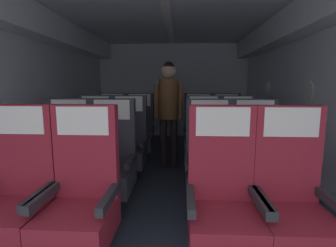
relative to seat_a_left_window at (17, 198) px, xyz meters
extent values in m
cube|color=#2D3342|center=(0.95, 1.63, -0.48)|extent=(3.86, 6.36, 0.02)
cube|color=silver|center=(-0.87, 1.63, 0.67)|extent=(0.08, 5.96, 2.27)
cube|color=silver|center=(2.78, 1.63, 0.67)|extent=(0.08, 5.96, 2.27)
cube|color=silver|center=(0.95, 1.63, 1.80)|extent=(3.74, 5.96, 0.06)
cube|color=silver|center=(0.95, 4.63, 0.67)|extent=(3.74, 0.06, 2.27)
cube|color=silver|center=(-0.69, 1.63, 1.58)|extent=(0.29, 5.73, 0.36)
cube|color=silver|center=(2.60, 1.63, 1.58)|extent=(0.29, 5.73, 0.36)
cube|color=white|center=(0.95, 1.63, 1.76)|extent=(0.12, 5.37, 0.02)
cylinder|color=white|center=(2.74, 1.63, 0.71)|extent=(0.01, 0.26, 0.26)
cylinder|color=white|center=(2.74, 3.12, 0.71)|extent=(0.01, 0.26, 0.26)
cube|color=maroon|center=(0.00, -0.07, -0.14)|extent=(0.46, 0.52, 0.22)
cube|color=maroon|center=(0.00, 0.14, 0.31)|extent=(0.46, 0.09, 0.68)
cube|color=#28282D|center=(0.22, -0.07, 0.06)|extent=(0.05, 0.43, 0.06)
cube|color=silver|center=(0.00, 0.09, 0.54)|extent=(0.37, 0.01, 0.20)
cube|color=maroon|center=(0.47, -0.08, -0.14)|extent=(0.46, 0.52, 0.22)
cube|color=maroon|center=(0.47, 0.13, 0.31)|extent=(0.46, 0.09, 0.68)
cube|color=#28282D|center=(0.69, -0.08, 0.06)|extent=(0.05, 0.43, 0.06)
cube|color=#28282D|center=(0.25, -0.08, 0.06)|extent=(0.05, 0.43, 0.06)
cube|color=silver|center=(0.47, 0.08, 0.54)|extent=(0.37, 0.01, 0.20)
cube|color=maroon|center=(1.90, -0.07, -0.14)|extent=(0.46, 0.52, 0.22)
cube|color=maroon|center=(1.90, 0.14, 0.31)|extent=(0.46, 0.09, 0.68)
cube|color=#28282D|center=(2.12, -0.07, 0.06)|extent=(0.05, 0.43, 0.06)
cube|color=#28282D|center=(1.68, -0.07, 0.06)|extent=(0.05, 0.43, 0.06)
cube|color=silver|center=(1.90, 0.09, 0.54)|extent=(0.37, 0.01, 0.20)
cube|color=maroon|center=(1.44, -0.07, -0.14)|extent=(0.46, 0.52, 0.22)
cube|color=maroon|center=(1.44, 0.14, 0.31)|extent=(0.46, 0.09, 0.68)
cube|color=#28282D|center=(1.66, -0.07, 0.06)|extent=(0.05, 0.43, 0.06)
cube|color=#28282D|center=(1.22, -0.07, 0.06)|extent=(0.05, 0.43, 0.06)
cube|color=silver|center=(1.44, 0.09, 0.54)|extent=(0.37, 0.01, 0.20)
cube|color=#38383D|center=(0.00, 0.75, -0.36)|extent=(0.16, 0.19, 0.22)
cube|color=#33333D|center=(0.00, 0.75, -0.14)|extent=(0.46, 0.52, 0.22)
cube|color=#33333D|center=(0.00, 0.96, 0.31)|extent=(0.46, 0.09, 0.68)
cube|color=#28282D|center=(0.22, 0.75, 0.06)|extent=(0.05, 0.43, 0.06)
cube|color=#28282D|center=(-0.22, 0.75, 0.06)|extent=(0.05, 0.43, 0.06)
cube|color=silver|center=(0.00, 0.91, 0.54)|extent=(0.37, 0.01, 0.20)
cube|color=#38383D|center=(0.45, 0.74, -0.36)|extent=(0.16, 0.19, 0.22)
cube|color=#33333D|center=(0.45, 0.74, -0.14)|extent=(0.46, 0.52, 0.22)
cube|color=#33333D|center=(0.45, 0.95, 0.31)|extent=(0.46, 0.09, 0.68)
cube|color=#28282D|center=(0.67, 0.74, 0.06)|extent=(0.05, 0.43, 0.06)
cube|color=#28282D|center=(0.23, 0.74, 0.06)|extent=(0.05, 0.43, 0.06)
cube|color=silver|center=(0.45, 0.90, 0.54)|extent=(0.37, 0.01, 0.20)
cube|color=#38383D|center=(1.90, 0.75, -0.36)|extent=(0.16, 0.19, 0.22)
cube|color=#33333D|center=(1.90, 0.75, -0.14)|extent=(0.46, 0.52, 0.22)
cube|color=#33333D|center=(1.90, 0.97, 0.31)|extent=(0.46, 0.09, 0.68)
cube|color=#28282D|center=(2.12, 0.75, 0.06)|extent=(0.05, 0.43, 0.06)
cube|color=#28282D|center=(1.68, 0.75, 0.06)|extent=(0.05, 0.43, 0.06)
cube|color=silver|center=(1.90, 0.92, 0.54)|extent=(0.37, 0.01, 0.20)
cube|color=#38383D|center=(1.44, 0.74, -0.36)|extent=(0.16, 0.19, 0.22)
cube|color=#33333D|center=(1.44, 0.74, -0.14)|extent=(0.46, 0.52, 0.22)
cube|color=#33333D|center=(1.44, 0.95, 0.31)|extent=(0.46, 0.09, 0.68)
cube|color=#28282D|center=(1.66, 0.74, 0.06)|extent=(0.05, 0.43, 0.06)
cube|color=#28282D|center=(1.22, 0.74, 0.06)|extent=(0.05, 0.43, 0.06)
cube|color=silver|center=(1.44, 0.90, 0.54)|extent=(0.37, 0.01, 0.20)
cube|color=#38383D|center=(0.00, 1.57, -0.36)|extent=(0.16, 0.19, 0.22)
cube|color=#33333D|center=(0.00, 1.57, -0.14)|extent=(0.46, 0.52, 0.22)
cube|color=#33333D|center=(0.00, 1.78, 0.31)|extent=(0.46, 0.09, 0.68)
cube|color=#28282D|center=(0.22, 1.57, 0.06)|extent=(0.05, 0.43, 0.06)
cube|color=#28282D|center=(-0.22, 1.57, 0.06)|extent=(0.05, 0.43, 0.06)
cube|color=silver|center=(0.00, 1.73, 0.54)|extent=(0.37, 0.01, 0.20)
cube|color=#38383D|center=(0.46, 1.55, -0.36)|extent=(0.16, 0.19, 0.22)
cube|color=#33333D|center=(0.46, 1.55, -0.14)|extent=(0.46, 0.52, 0.22)
cube|color=#33333D|center=(0.46, 1.76, 0.31)|extent=(0.46, 0.09, 0.68)
cube|color=#28282D|center=(0.68, 1.55, 0.06)|extent=(0.05, 0.43, 0.06)
cube|color=#28282D|center=(0.24, 1.55, 0.06)|extent=(0.05, 0.43, 0.06)
cube|color=silver|center=(0.46, 1.71, 0.54)|extent=(0.37, 0.01, 0.20)
cube|color=#38383D|center=(1.90, 1.56, -0.36)|extent=(0.16, 0.19, 0.22)
cube|color=#33333D|center=(1.90, 1.56, -0.14)|extent=(0.46, 0.52, 0.22)
cube|color=#33333D|center=(1.90, 1.77, 0.31)|extent=(0.46, 0.09, 0.68)
cube|color=#28282D|center=(2.12, 1.56, 0.06)|extent=(0.05, 0.43, 0.06)
cube|color=#28282D|center=(1.68, 1.56, 0.06)|extent=(0.05, 0.43, 0.06)
cube|color=silver|center=(1.90, 1.72, 0.54)|extent=(0.37, 0.01, 0.20)
cube|color=#38383D|center=(1.45, 1.56, -0.36)|extent=(0.16, 0.19, 0.22)
cube|color=#33333D|center=(1.45, 1.56, -0.14)|extent=(0.46, 0.52, 0.22)
cube|color=#33333D|center=(1.45, 1.77, 0.31)|extent=(0.46, 0.09, 0.68)
cube|color=#28282D|center=(1.67, 1.56, 0.06)|extent=(0.05, 0.43, 0.06)
cube|color=#28282D|center=(1.24, 1.56, 0.06)|extent=(0.05, 0.43, 0.06)
cube|color=silver|center=(1.45, 1.72, 0.54)|extent=(0.37, 0.01, 0.20)
cube|color=#38383D|center=(0.01, 2.39, -0.36)|extent=(0.16, 0.19, 0.22)
cube|color=#33333D|center=(0.01, 2.39, -0.14)|extent=(0.46, 0.52, 0.22)
cube|color=#33333D|center=(0.01, 2.60, 0.31)|extent=(0.46, 0.09, 0.68)
cube|color=#28282D|center=(0.23, 2.39, 0.06)|extent=(0.05, 0.43, 0.06)
cube|color=#28282D|center=(-0.21, 2.39, 0.06)|extent=(0.05, 0.43, 0.06)
cube|color=silver|center=(0.01, 2.55, 0.54)|extent=(0.37, 0.01, 0.20)
cube|color=#38383D|center=(0.47, 2.39, -0.36)|extent=(0.16, 0.19, 0.22)
cube|color=#33333D|center=(0.47, 2.39, -0.14)|extent=(0.46, 0.52, 0.22)
cube|color=#33333D|center=(0.47, 2.60, 0.31)|extent=(0.46, 0.09, 0.68)
cube|color=#28282D|center=(0.69, 2.39, 0.06)|extent=(0.05, 0.43, 0.06)
cube|color=#28282D|center=(0.25, 2.39, 0.06)|extent=(0.05, 0.43, 0.06)
cube|color=silver|center=(0.47, 2.55, 0.54)|extent=(0.37, 0.01, 0.20)
cube|color=#38383D|center=(1.90, 2.39, -0.36)|extent=(0.16, 0.19, 0.22)
cube|color=#33333D|center=(1.90, 2.39, -0.14)|extent=(0.46, 0.52, 0.22)
cube|color=#33333D|center=(1.90, 2.60, 0.31)|extent=(0.46, 0.09, 0.68)
cube|color=#28282D|center=(2.12, 2.39, 0.06)|extent=(0.05, 0.43, 0.06)
cube|color=#28282D|center=(1.68, 2.39, 0.06)|extent=(0.05, 0.43, 0.06)
cube|color=silver|center=(1.90, 2.55, 0.54)|extent=(0.37, 0.01, 0.20)
cube|color=#38383D|center=(1.44, 2.38, -0.36)|extent=(0.16, 0.19, 0.22)
cube|color=#33333D|center=(1.44, 2.38, -0.14)|extent=(0.46, 0.52, 0.22)
cube|color=#33333D|center=(1.44, 2.60, 0.31)|extent=(0.46, 0.09, 0.68)
cube|color=#28282D|center=(1.66, 2.38, 0.06)|extent=(0.05, 0.43, 0.06)
cube|color=#28282D|center=(1.22, 2.38, 0.06)|extent=(0.05, 0.43, 0.06)
cube|color=silver|center=(1.44, 2.55, 0.54)|extent=(0.37, 0.01, 0.20)
cylinder|color=black|center=(0.89, 2.15, -0.09)|extent=(0.11, 0.11, 0.76)
cylinder|color=black|center=(1.05, 2.15, -0.09)|extent=(0.11, 0.11, 0.76)
cylinder|color=brown|center=(0.97, 2.15, 0.58)|extent=(0.28, 0.28, 0.59)
cylinder|color=brown|center=(0.79, 2.15, 0.55)|extent=(0.07, 0.07, 0.50)
cylinder|color=brown|center=(1.15, 2.15, 0.55)|extent=(0.07, 0.07, 0.50)
sphere|color=tan|center=(0.97, 2.15, 1.00)|extent=(0.21, 0.21, 0.21)
sphere|color=black|center=(0.97, 2.15, 1.04)|extent=(0.18, 0.18, 0.18)
camera|label=1|loc=(1.16, -1.63, 0.79)|focal=27.01mm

